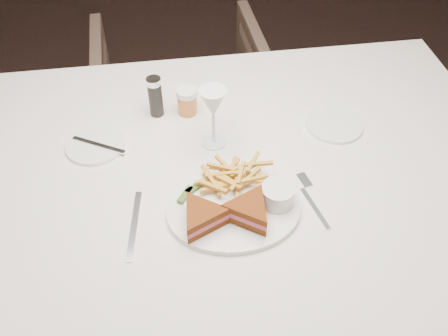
% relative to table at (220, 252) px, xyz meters
% --- Properties ---
extents(ground, '(5.00, 5.00, 0.00)m').
position_rel_table_xyz_m(ground, '(0.25, 0.37, -0.38)').
color(ground, black).
rests_on(ground, ground).
extents(table, '(1.65, 1.17, 0.75)m').
position_rel_table_xyz_m(table, '(0.00, 0.00, 0.00)').
color(table, silver).
rests_on(table, ground).
extents(chair_far, '(0.72, 0.67, 0.71)m').
position_rel_table_xyz_m(chair_far, '(0.01, 0.80, -0.02)').
color(chair_far, '#48362C').
rests_on(chair_far, ground).
extents(table_setting, '(0.82, 0.63, 0.18)m').
position_rel_table_xyz_m(table_setting, '(-0.00, -0.06, 0.41)').
color(table_setting, white).
rests_on(table_setting, table).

